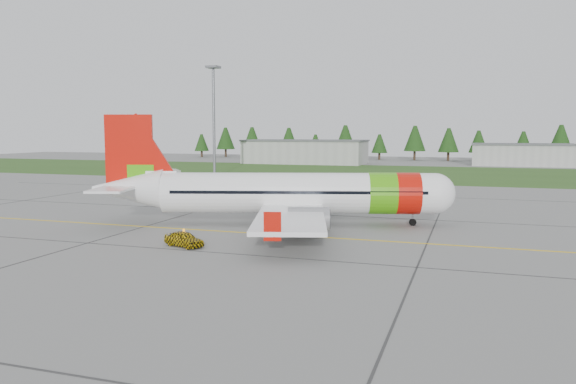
% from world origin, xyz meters
% --- Properties ---
extents(ground, '(320.00, 320.00, 0.00)m').
position_xyz_m(ground, '(0.00, 0.00, 0.00)').
color(ground, gray).
rests_on(ground, ground).
extents(aircraft, '(32.75, 30.91, 10.16)m').
position_xyz_m(aircraft, '(-2.81, 13.08, 2.93)').
color(aircraft, white).
rests_on(aircraft, ground).
extents(follow_me_car, '(1.56, 1.68, 3.40)m').
position_xyz_m(follow_me_car, '(-7.25, 1.20, 1.70)').
color(follow_me_car, yellow).
rests_on(follow_me_car, ground).
extents(service_van, '(1.86, 1.81, 4.37)m').
position_xyz_m(service_van, '(-42.33, 59.79, 2.18)').
color(service_van, silver).
rests_on(service_van, ground).
extents(grass_strip, '(320.00, 50.00, 0.03)m').
position_xyz_m(grass_strip, '(0.00, 82.00, 0.01)').
color(grass_strip, '#30561E').
rests_on(grass_strip, ground).
extents(taxi_guideline, '(120.00, 0.25, 0.02)m').
position_xyz_m(taxi_guideline, '(0.00, 8.00, 0.01)').
color(taxi_guideline, gold).
rests_on(taxi_guideline, ground).
extents(hangar_west, '(32.00, 14.00, 6.00)m').
position_xyz_m(hangar_west, '(-30.00, 110.00, 3.00)').
color(hangar_west, '#A8A8A3').
rests_on(hangar_west, ground).
extents(hangar_east, '(24.00, 12.00, 5.20)m').
position_xyz_m(hangar_east, '(25.00, 118.00, 2.60)').
color(hangar_east, '#A8A8A3').
rests_on(hangar_east, ground).
extents(floodlight_mast, '(0.50, 0.50, 20.00)m').
position_xyz_m(floodlight_mast, '(-32.00, 58.00, 10.00)').
color(floodlight_mast, slate).
rests_on(floodlight_mast, ground).
extents(treeline, '(160.00, 8.00, 10.00)m').
position_xyz_m(treeline, '(0.00, 138.00, 5.00)').
color(treeline, '#1C3F14').
rests_on(treeline, ground).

